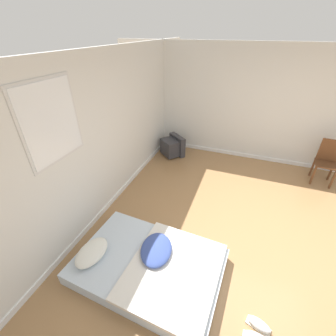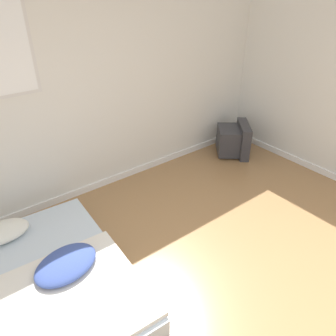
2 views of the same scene
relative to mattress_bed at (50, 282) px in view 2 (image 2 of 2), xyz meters
name	(u,v)px [view 2 (image 2 of 2)]	position (x,y,z in m)	size (l,w,h in m)	color
wall_back	(68,95)	(0.90, 1.28, 1.17)	(8.14, 0.08, 2.60)	silver
mattress_bed	(50,282)	(0.00, 0.00, 0.00)	(1.38, 1.97, 0.33)	silver
crt_tv	(234,140)	(3.23, 0.81, 0.11)	(0.67, 0.68, 0.50)	#333338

